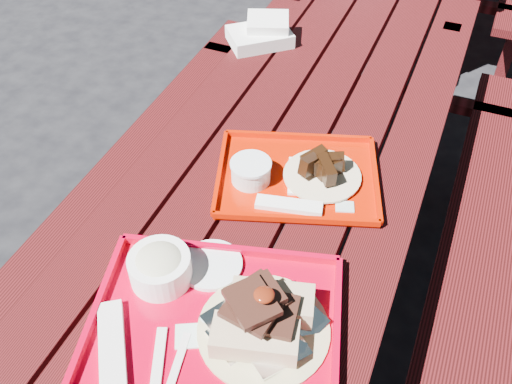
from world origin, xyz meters
TOP-DOWN VIEW (x-y plane):
  - ground at (0.00, 0.00)m, footprint 60.00×60.00m
  - picnic_table_near at (-0.00, 0.00)m, footprint 1.41×2.40m
  - near_tray at (0.04, -0.46)m, footprint 0.59×0.51m
  - far_tray at (0.05, -0.01)m, footprint 0.49×0.43m
  - white_cloth at (-0.29, 0.60)m, footprint 0.25×0.24m

SIDE VIEW (x-z plane):
  - ground at x=0.00m, z-range 0.00..0.00m
  - picnic_table_near at x=0.00m, z-range 0.19..0.94m
  - far_tray at x=0.05m, z-range 0.74..0.81m
  - white_cloth at x=-0.29m, z-range 0.74..0.83m
  - near_tray at x=0.04m, z-range 0.71..0.87m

